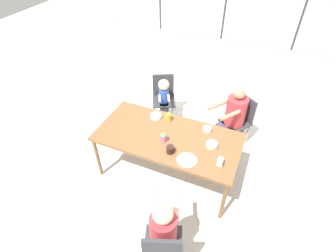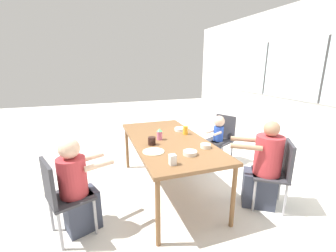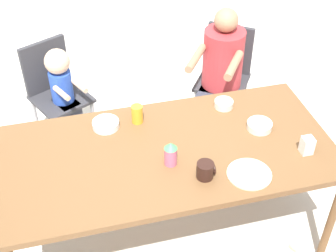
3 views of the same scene
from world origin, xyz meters
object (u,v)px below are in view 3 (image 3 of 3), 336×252
(juice_glass, at_px, (137,114))
(bowl_cereal, at_px, (224,104))
(bowl_fruit, at_px, (259,126))
(chair_for_toddler, at_px, (54,85))
(person_man_blue_shirt, at_px, (220,81))
(person_toddler, at_px, (65,99))
(coffee_mug, at_px, (206,170))
(milk_carton_small, at_px, (307,145))
(sippy_cup, at_px, (171,153))
(bowl_white_shallow, at_px, (106,124))
(chair_for_man_blue_shirt, at_px, (226,68))

(juice_glass, relative_size, bowl_cereal, 0.98)
(bowl_fruit, bearing_deg, chair_for_toddler, 135.54)
(chair_for_toddler, distance_m, person_man_blue_shirt, 1.33)
(bowl_fruit, bearing_deg, person_toddler, 137.36)
(juice_glass, height_order, bowl_fruit, juice_glass)
(coffee_mug, xyz_separation_m, bowl_cereal, (0.31, 0.58, -0.03))
(person_toddler, height_order, milk_carton_small, person_toddler)
(chair_for_toddler, bearing_deg, bowl_fruit, 109.06)
(person_toddler, bearing_deg, juice_glass, 91.77)
(sippy_cup, height_order, bowl_white_shallow, sippy_cup)
(person_man_blue_shirt, xyz_separation_m, juice_glass, (-0.81, -0.70, 0.34))
(coffee_mug, relative_size, bowl_white_shallow, 0.61)
(coffee_mug, height_order, sippy_cup, sippy_cup)
(chair_for_man_blue_shirt, xyz_separation_m, coffee_mug, (-0.64, -1.40, 0.30))
(bowl_white_shallow, bearing_deg, person_man_blue_shirt, 34.74)
(person_man_blue_shirt, distance_m, bowl_fruit, 1.00)
(person_man_blue_shirt, xyz_separation_m, bowl_cereal, (-0.24, -0.68, 0.30))
(chair_for_man_blue_shirt, bearing_deg, person_man_blue_shirt, 90.00)
(coffee_mug, xyz_separation_m, bowl_white_shallow, (-0.46, 0.56, -0.03))
(person_man_blue_shirt, bearing_deg, chair_for_man_blue_shirt, -90.00)
(coffee_mug, relative_size, bowl_fruit, 0.66)
(person_toddler, xyz_separation_m, coffee_mug, (0.69, -1.36, 0.36))
(person_man_blue_shirt, xyz_separation_m, sippy_cup, (-0.71, -1.11, 0.35))
(bowl_fruit, bearing_deg, sippy_cup, -164.75)
(chair_for_man_blue_shirt, height_order, bowl_fruit, chair_for_man_blue_shirt)
(chair_for_toddler, distance_m, bowl_fruit, 1.72)
(person_toddler, xyz_separation_m, bowl_cereal, (1.00, -0.79, 0.33))
(coffee_mug, distance_m, bowl_fruit, 0.55)
(chair_for_toddler, xyz_separation_m, bowl_cereal, (1.07, -0.92, 0.28))
(person_toddler, distance_m, sippy_cup, 1.38)
(chair_for_toddler, bearing_deg, bowl_cereal, 112.83)
(person_toddler, bearing_deg, chair_for_man_blue_shirt, 155.03)
(sippy_cup, height_order, juice_glass, sippy_cup)
(person_man_blue_shirt, distance_m, bowl_cereal, 0.78)
(chair_for_toddler, bearing_deg, sippy_cup, 87.58)
(juice_glass, bearing_deg, coffee_mug, -64.98)
(person_toddler, height_order, coffee_mug, person_toddler)
(bowl_cereal, bearing_deg, person_man_blue_shirt, 70.91)
(person_toddler, xyz_separation_m, juice_glass, (0.43, -0.80, 0.37))
(chair_for_toddler, height_order, bowl_white_shallow, chair_for_toddler)
(bowl_white_shallow, xyz_separation_m, bowl_fruit, (0.91, -0.25, 0.00))
(sippy_cup, relative_size, bowl_white_shallow, 0.93)
(milk_carton_small, bearing_deg, sippy_cup, 172.45)
(person_toddler, bearing_deg, bowl_cereal, 115.47)
(milk_carton_small, bearing_deg, bowl_fruit, 123.05)
(juice_glass, xyz_separation_m, bowl_white_shallow, (-0.20, -0.00, -0.04))
(chair_for_man_blue_shirt, relative_size, bowl_white_shallow, 5.20)
(person_man_blue_shirt, bearing_deg, chair_for_toddler, 24.33)
(bowl_fruit, bearing_deg, coffee_mug, -145.17)
(chair_for_toddler, height_order, bowl_cereal, chair_for_toddler)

